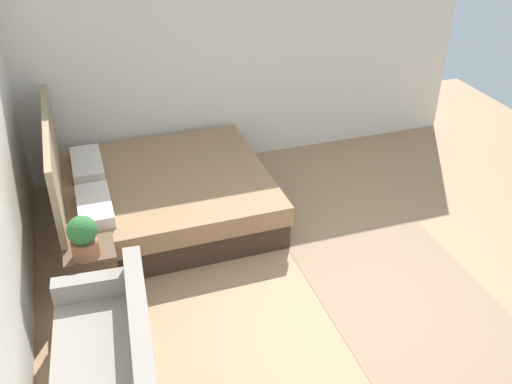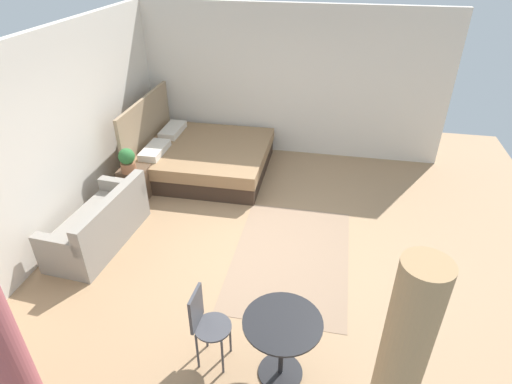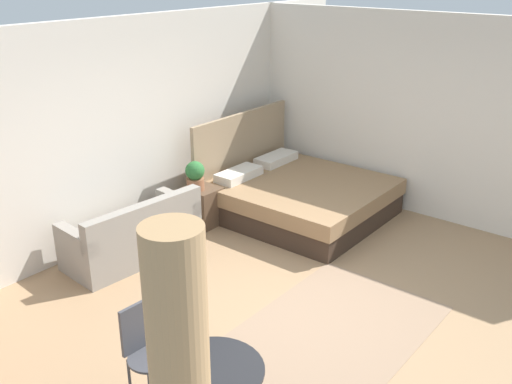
# 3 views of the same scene
# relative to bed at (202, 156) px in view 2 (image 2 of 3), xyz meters

# --- Properties ---
(ground_plane) EXTENTS (9.28, 8.65, 0.02)m
(ground_plane) POSITION_rel_bed_xyz_m (-1.97, -1.42, -0.30)
(ground_plane) COLOR #9E7A56
(wall_back) EXTENTS (9.28, 0.12, 2.74)m
(wall_back) POSITION_rel_bed_xyz_m (-1.97, 1.41, 1.08)
(wall_back) COLOR silver
(wall_back) RESTS_ON ground
(wall_right) EXTENTS (0.12, 5.65, 2.74)m
(wall_right) POSITION_rel_bed_xyz_m (1.17, -1.42, 1.08)
(wall_right) COLOR silver
(wall_right) RESTS_ON ground
(area_rug) EXTENTS (2.34, 1.53, 0.01)m
(area_rug) POSITION_rel_bed_xyz_m (-2.11, -1.89, -0.28)
(area_rug) COLOR #93755B
(area_rug) RESTS_ON ground
(bed) EXTENTS (2.05, 2.21, 1.31)m
(bed) POSITION_rel_bed_xyz_m (0.00, 0.00, 0.00)
(bed) COLOR #38281E
(bed) RESTS_ON ground
(couch) EXTENTS (1.65, 0.84, 0.78)m
(couch) POSITION_rel_bed_xyz_m (-2.28, 0.76, -0.01)
(couch) COLOR gray
(couch) RESTS_ON ground
(nightstand) EXTENTS (0.40, 0.44, 0.53)m
(nightstand) POSITION_rel_bed_xyz_m (-1.07, 0.79, -0.03)
(nightstand) COLOR brown
(nightstand) RESTS_ON ground
(potted_plant) EXTENTS (0.25, 0.25, 0.39)m
(potted_plant) POSITION_rel_bed_xyz_m (-1.17, 0.81, 0.44)
(potted_plant) COLOR #935B3D
(potted_plant) RESTS_ON nightstand
(balcony_table) EXTENTS (0.74, 0.74, 0.74)m
(balcony_table) POSITION_rel_bed_xyz_m (-3.87, -2.01, 0.23)
(balcony_table) COLOR black
(balcony_table) RESTS_ON ground
(cafe_chair_near_window) EXTENTS (0.39, 0.39, 0.89)m
(cafe_chair_near_window) POSITION_rel_bed_xyz_m (-3.84, -1.25, 0.26)
(cafe_chair_near_window) COLOR #3F3F44
(cafe_chair_near_window) RESTS_ON ground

